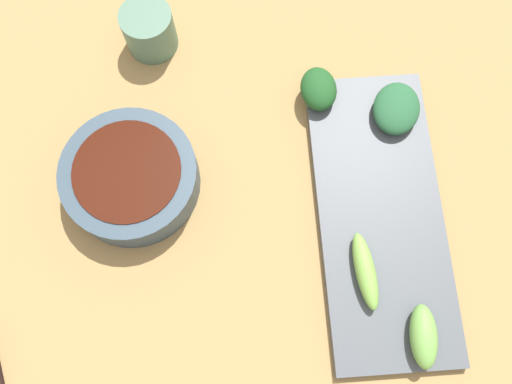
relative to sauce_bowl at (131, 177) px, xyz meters
name	(u,v)px	position (x,y,z in m)	size (l,w,h in m)	color
tabletop	(286,210)	(0.17, -0.04, -0.03)	(2.10, 2.10, 0.02)	#997C4A
sauce_bowl	(131,177)	(0.00, 0.00, 0.00)	(0.15, 0.15, 0.05)	#374A58
serving_plate	(380,215)	(0.27, -0.06, -0.02)	(0.13, 0.33, 0.01)	#494F55
broccoli_leafy_0	(396,109)	(0.30, 0.06, 0.00)	(0.05, 0.06, 0.02)	#245934
broccoli_stalk_1	(365,271)	(0.24, -0.12, 0.00)	(0.02, 0.08, 0.02)	#75AD45
broccoli_stalk_2	(423,336)	(0.29, -0.19, 0.00)	(0.03, 0.06, 0.03)	#6AA548
broccoli_leafy_3	(319,89)	(0.21, 0.09, 0.00)	(0.04, 0.05, 0.03)	#1C4D20
tea_cup	(149,30)	(0.02, 0.18, 0.00)	(0.06, 0.06, 0.06)	#517660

